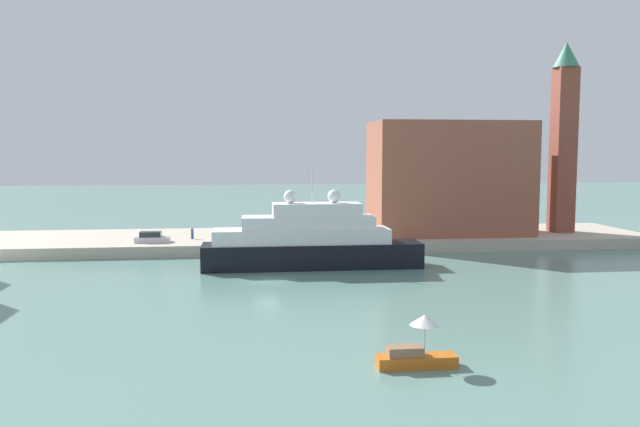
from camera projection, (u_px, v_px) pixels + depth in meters
name	position (u px, v px, depth m)	size (l,w,h in m)	color
ground	(266.00, 281.00, 64.52)	(400.00, 400.00, 0.00)	slate
quay_dock	(260.00, 240.00, 89.74)	(110.00, 19.15, 1.43)	#B7AD99
large_yacht	(310.00, 242.00, 72.10)	(24.78, 4.91, 11.03)	black
small_motorboat	(417.00, 349.00, 38.63)	(4.87, 1.84, 3.24)	#C66019
harbor_building	(449.00, 178.00, 90.76)	(21.94, 11.14, 15.95)	#93513D
bell_tower	(564.00, 131.00, 92.28)	(3.82, 3.82, 27.36)	brown
parked_car	(152.00, 238.00, 82.64)	(4.44, 1.88, 1.39)	silver
person_figure	(192.00, 233.00, 85.91)	(0.36, 0.36, 1.59)	#334C8C
mooring_bollard	(290.00, 240.00, 81.43)	(0.55, 0.55, 0.83)	black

